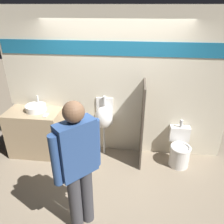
{
  "coord_description": "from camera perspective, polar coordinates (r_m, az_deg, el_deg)",
  "views": [
    {
      "loc": [
        0.39,
        -3.13,
        2.71
      ],
      "look_at": [
        0.0,
        0.17,
        1.05
      ],
      "focal_mm": 35.0,
      "sensor_mm": 36.0,
      "label": 1
    }
  ],
  "objects": [
    {
      "name": "ground_plane",
      "position": [
        4.16,
        -0.28,
        -14.13
      ],
      "size": [
        16.0,
        16.0,
        0.0
      ],
      "primitive_type": "plane",
      "color": "gray"
    },
    {
      "name": "display_wall",
      "position": [
        3.99,
        0.73,
        6.76
      ],
      "size": [
        4.11,
        0.07,
        2.7
      ],
      "color": "beige",
      "rests_on": "ground_plane"
    },
    {
      "name": "cell_phone",
      "position": [
        4.08,
        -16.95,
        -0.79
      ],
      "size": [
        0.07,
        0.14,
        0.01
      ],
      "color": "#B7B7BC",
      "rests_on": "sink_counter"
    },
    {
      "name": "sink_counter",
      "position": [
        4.51,
        -19.19,
        -5.12
      ],
      "size": [
        1.01,
        0.57,
        0.91
      ],
      "color": "tan",
      "rests_on": "ground_plane"
    },
    {
      "name": "urinal_near_counter",
      "position": [
        4.08,
        -2.17,
        -1.47
      ],
      "size": [
        0.33,
        0.31,
        1.19
      ],
      "color": "silver",
      "rests_on": "ground_plane"
    },
    {
      "name": "toilet",
      "position": [
        4.26,
        17.2,
        -9.47
      ],
      "size": [
        0.37,
        0.54,
        0.82
      ],
      "color": "white",
      "rests_on": "ground_plane"
    },
    {
      "name": "divider_near_counter",
      "position": [
        3.92,
        7.88,
        -3.34
      ],
      "size": [
        0.03,
        0.59,
        1.55
      ],
      "color": "#4C4238",
      "rests_on": "ground_plane"
    },
    {
      "name": "sink_basin",
      "position": [
        4.3,
        -19.27,
        1.03
      ],
      "size": [
        0.38,
        0.38,
        0.25
      ],
      "color": "white",
      "rests_on": "sink_counter"
    },
    {
      "name": "person_in_vest",
      "position": [
        2.68,
        -8.85,
        -13.37
      ],
      "size": [
        0.47,
        0.49,
        1.81
      ],
      "rotation": [
        0.0,
        0.0,
        0.8
      ],
      "color": "#3D3D42",
      "rests_on": "ground_plane"
    }
  ]
}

